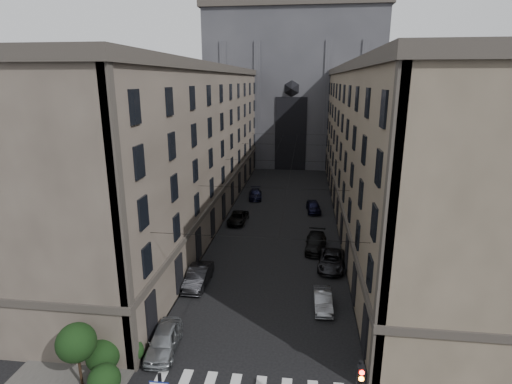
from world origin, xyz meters
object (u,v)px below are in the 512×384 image
at_px(car_right_midnear, 332,261).
at_px(car_left_far, 255,194).
at_px(car_left_midfar, 238,218).
at_px(car_right_midfar, 316,243).
at_px(car_left_near, 164,340).
at_px(gothic_tower, 294,76).
at_px(car_right_near, 323,300).
at_px(car_right_far, 313,207).
at_px(car_left_midnear, 198,276).

bearing_deg(car_right_midnear, car_left_far, 121.55).
bearing_deg(car_left_midfar, car_right_midfar, -35.29).
bearing_deg(car_left_midfar, car_left_far, 87.05).
bearing_deg(car_left_far, car_left_near, -99.12).
distance_m(car_left_near, car_right_midfar, 20.28).
relative_size(gothic_tower, car_right_near, 14.92).
xyz_separation_m(car_left_near, car_right_midnear, (11.53, 13.52, -0.07)).
xyz_separation_m(car_right_near, car_right_far, (-0.38, 23.57, 0.10)).
bearing_deg(car_left_midfar, car_right_midnear, -44.24).
distance_m(gothic_tower, car_left_near, 69.18).
height_order(gothic_tower, car_left_far, gothic_tower).
bearing_deg(car_left_far, car_left_midnear, -100.10).
distance_m(gothic_tower, car_left_midfar, 45.83).
relative_size(car_right_near, car_right_midfar, 0.74).
relative_size(car_left_near, car_left_midfar, 0.99).
height_order(car_left_far, car_right_near, car_left_far).
bearing_deg(car_right_near, car_right_far, 89.02).
distance_m(car_left_midfar, car_left_far, 10.68).
distance_m(gothic_tower, car_right_midnear, 56.25).
bearing_deg(car_left_far, car_right_midnear, -71.96).
bearing_deg(car_right_far, car_right_midnear, -90.35).
relative_size(car_left_near, car_left_far, 0.99).
relative_size(gothic_tower, car_left_midnear, 11.96).
bearing_deg(car_right_midnear, car_right_midfar, 115.71).
xyz_separation_m(car_right_midfar, car_right_far, (-0.08, 12.46, -0.02)).
bearing_deg(car_left_far, gothic_tower, 75.71).
relative_size(car_left_far, car_right_midnear, 0.90).
bearing_deg(car_left_midnear, car_left_near, -89.05).
xyz_separation_m(gothic_tower, car_left_midfar, (-5.12, -42.19, -17.16)).
bearing_deg(car_left_far, car_left_midfar, -101.06).
xyz_separation_m(car_left_midfar, car_right_near, (9.72, -18.17, 0.00)).
bearing_deg(car_right_midnear, car_left_midnear, -150.71).
xyz_separation_m(car_right_near, car_right_midnear, (1.08, 7.07, 0.07)).
distance_m(car_left_midfar, car_right_midfar, 11.78).
xyz_separation_m(car_left_far, car_right_near, (8.88, -28.82, -0.02)).
xyz_separation_m(car_left_near, car_left_midnear, (-0.06, 8.75, 0.03)).
relative_size(car_left_midnear, car_left_midfar, 1.06).
distance_m(car_left_near, car_left_midfar, 24.63).
distance_m(car_left_far, car_right_far, 9.99).
height_order(gothic_tower, car_right_midnear, gothic_tower).
relative_size(car_left_midnear, car_right_far, 1.12).
relative_size(car_left_midfar, car_right_near, 1.18).
height_order(car_left_midnear, car_right_far, car_left_midnear).
relative_size(gothic_tower, car_right_midnear, 11.42).
bearing_deg(car_right_midfar, car_left_near, -116.43).
xyz_separation_m(car_left_midfar, car_right_midfar, (9.43, -7.06, 0.12)).
bearing_deg(car_left_midnear, car_right_midfar, 41.24).
xyz_separation_m(gothic_tower, car_right_midnear, (5.68, -53.29, -17.09)).
distance_m(car_left_near, car_left_midnear, 8.75).
distance_m(car_left_midnear, car_right_far, 23.56).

